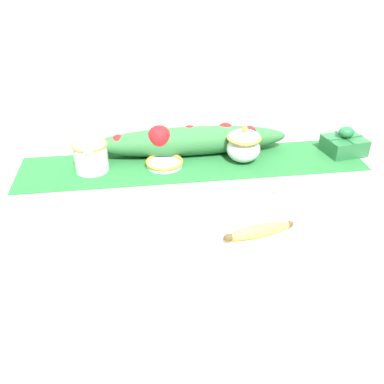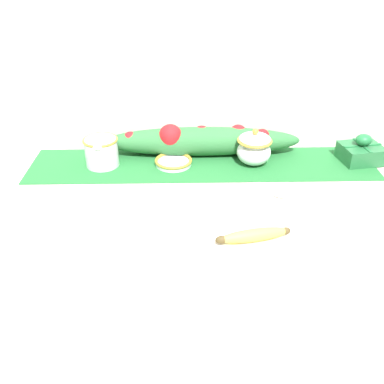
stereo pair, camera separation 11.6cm
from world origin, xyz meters
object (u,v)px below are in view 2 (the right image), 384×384
Objects in this scene: sugar_bowl at (254,148)px; napkin_stack at (21,240)px; small_dish at (173,162)px; gift_box at (361,152)px; spoon at (277,195)px; cream_pitcher at (102,151)px; banana at (253,235)px.

napkin_stack is (-0.62, -0.41, -0.05)m from sugar_bowl.
small_dish is 0.85× the size of gift_box.
sugar_bowl is 0.75m from napkin_stack.
napkin_stack reaches higher than spoon.
small_dish reaches higher than napkin_stack.
cream_pitcher is 0.79× the size of napkin_stack.
small_dish is at bearing 163.36° from spoon.
spoon is (0.10, 0.21, -0.01)m from banana.
cream_pitcher is 0.60m from banana.
cream_pitcher reaches higher than gift_box.
sugar_bowl is 0.85× the size of gift_box.
gift_box is (0.85, 0.01, -0.02)m from cream_pitcher.
gift_box is at bearing 1.29° from small_dish.
gift_box is (0.62, 0.01, 0.02)m from small_dish.
sugar_bowl is at bearing 33.20° from napkin_stack.
sugar_bowl is at bearing -178.12° from gift_box.
cream_pitcher is 0.85m from gift_box.
napkin_stack is at bearing -131.83° from small_dish.
cream_pitcher is at bearing 175.84° from spoon.
gift_box reaches higher than banana.
cream_pitcher reaches higher than napkin_stack.
sugar_bowl is at bearing -0.11° from cream_pitcher.
napkin_stack is (-0.67, -0.21, 0.01)m from spoon.
small_dish is at bearing -178.71° from gift_box.
spoon is 1.00× the size of napkin_stack.
cream_pitcher is at bearing 179.21° from small_dish.
sugar_bowl reaches higher than gift_box.
sugar_bowl is at bearing 81.91° from banana.
banana is 1.18× the size of spoon.
banana reaches higher than small_dish.
cream_pitcher is 0.23m from small_dish.
sugar_bowl is 0.42m from banana.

